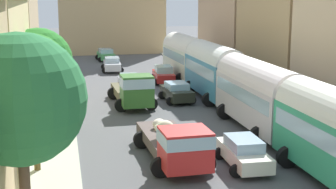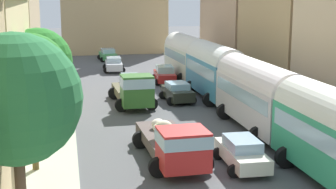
{
  "view_description": "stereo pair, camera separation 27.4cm",
  "coord_description": "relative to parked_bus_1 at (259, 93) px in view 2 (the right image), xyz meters",
  "views": [
    {
      "loc": [
        -6.59,
        -11.58,
        8.06
      ],
      "look_at": [
        0.0,
        19.55,
        1.51
      ],
      "focal_mm": 53.77,
      "sensor_mm": 36.0,
      "label": 1
    },
    {
      "loc": [
        -6.32,
        -11.64,
        8.06
      ],
      "look_at": [
        0.0,
        19.55,
        1.51
      ],
      "focal_mm": 53.77,
      "sensor_mm": 36.0,
      "label": 2
    }
  ],
  "objects": [
    {
      "name": "building_right_3",
      "position": [
        6.05,
        21.84,
        4.34
      ],
      "size": [
        4.74,
        12.17,
        13.13
      ],
      "color": "tan",
      "rests_on": "ground"
    },
    {
      "name": "car_4",
      "position": [
        -2.98,
        8.55,
        -1.52
      ],
      "size": [
        2.38,
        3.8,
        1.45
      ],
      "color": "#25291E",
      "rests_on": "ground"
    },
    {
      "name": "roadside_tree_1",
      "position": [
        -12.5,
        -4.72,
        2.38
      ],
      "size": [
        3.29,
        3.29,
        6.31
      ],
      "color": "brown",
      "rests_on": "ground"
    },
    {
      "name": "car_5",
      "position": [
        -2.41,
        16.38,
        -1.49
      ],
      "size": [
        2.34,
        3.95,
        1.55
      ],
      "color": "red",
      "rests_on": "ground"
    },
    {
      "name": "car_2",
      "position": [
        -6.15,
        32.14,
        -1.53
      ],
      "size": [
        2.41,
        3.83,
        1.43
      ],
      "color": "#449854",
      "rests_on": "ground"
    },
    {
      "name": "building_left_2",
      "position": [
        -15.21,
        12.34,
        3.84
      ],
      "size": [
        4.22,
        13.31,
        12.2
      ],
      "color": "tan",
      "rests_on": "ground"
    },
    {
      "name": "car_0",
      "position": [
        -5.96,
        12.93,
        -1.52
      ],
      "size": [
        2.27,
        4.07,
        1.46
      ],
      "color": "gray",
      "rests_on": "ground"
    },
    {
      "name": "pedestrian_1",
      "position": [
        -11.83,
        6.96,
        -1.18
      ],
      "size": [
        0.41,
        0.41,
        1.85
      ],
      "color": "#7C6F5A",
      "rests_on": "ground"
    },
    {
      "name": "ground_plane",
      "position": [
        -4.6,
        11.5,
        -2.26
      ],
      "size": [
        154.0,
        154.0,
        0.0
      ],
      "primitive_type": "plane",
      "color": "#4D4E50"
    },
    {
      "name": "roadside_tree_2",
      "position": [
        -12.5,
        1.74,
        1.92
      ],
      "size": [
        3.82,
        3.82,
        6.09
      ],
      "color": "brown",
      "rests_on": "ground"
    },
    {
      "name": "car_1",
      "position": [
        -6.24,
        23.98,
        -1.52
      ],
      "size": [
        2.32,
        4.09,
        1.45
      ],
      "color": "silver",
      "rests_on": "ground"
    },
    {
      "name": "parked_bus_1",
      "position": [
        0.0,
        0.0,
        0.0
      ],
      "size": [
        3.31,
        9.11,
        4.08
      ],
      "color": "silver",
      "rests_on": "ground"
    },
    {
      "name": "building_right_2",
      "position": [
        5.95,
        9.94,
        2.44
      ],
      "size": [
        4.09,
        10.57,
        9.39
      ],
      "color": "tan",
      "rests_on": "ground"
    },
    {
      "name": "parked_bus_3",
      "position": [
        -0.0,
        18.0,
        0.01
      ],
      "size": [
        3.41,
        8.24,
        4.09
      ],
      "color": "beige",
      "rests_on": "ground"
    },
    {
      "name": "car_3",
      "position": [
        -3.12,
        -5.96,
        -1.54
      ],
      "size": [
        2.17,
        4.0,
        1.41
      ],
      "color": "beige",
      "rests_on": "ground"
    },
    {
      "name": "distant_church",
      "position": [
        -4.6,
        40.9,
        4.1
      ],
      "size": [
        13.73,
        7.28,
        18.99
      ],
      "color": "tan",
      "rests_on": "ground"
    },
    {
      "name": "cargo_truck_1",
      "position": [
        -6.42,
        7.34,
        -0.97
      ],
      "size": [
        3.07,
        7.12,
        2.53
      ],
      "color": "#2E5F23",
      "rests_on": "ground"
    },
    {
      "name": "sidewalk_left",
      "position": [
        -11.85,
        11.5,
        -2.19
      ],
      "size": [
        2.5,
        70.0,
        0.14
      ],
      "primitive_type": "cube",
      "color": "#AAAF98",
      "rests_on": "ground"
    },
    {
      "name": "sidewalk_right",
      "position": [
        2.65,
        11.5,
        -2.19
      ],
      "size": [
        2.5,
        70.0,
        0.14
      ],
      "primitive_type": "cube",
      "color": "#989A89",
      "rests_on": "ground"
    },
    {
      "name": "cargo_truck_0",
      "position": [
        -6.16,
        -5.08,
        -1.11
      ],
      "size": [
        3.13,
        7.33,
        2.18
      ],
      "color": "red",
      "rests_on": "ground"
    },
    {
      "name": "roadside_tree_0",
      "position": [
        -12.5,
        -11.72,
        2.6
      ],
      "size": [
        4.07,
        4.07,
        6.91
      ],
      "color": "brown",
      "rests_on": "ground"
    },
    {
      "name": "parked_bus_2",
      "position": [
        -0.0,
        9.0,
        0.08
      ],
      "size": [
        3.36,
        8.18,
        4.21
      ],
      "color": "teal",
      "rests_on": "ground"
    }
  ]
}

